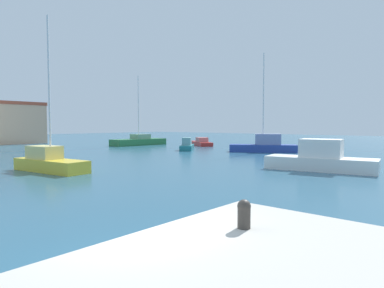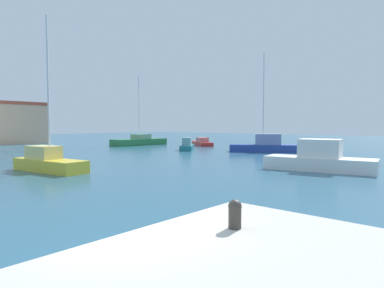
# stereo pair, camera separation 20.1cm
# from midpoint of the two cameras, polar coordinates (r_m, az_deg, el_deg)

# --- Properties ---
(water) EXTENTS (160.00, 160.00, 0.00)m
(water) POSITION_cam_midpoint_polar(r_m,az_deg,el_deg) (31.83, -11.51, -2.18)
(water) COLOR #285670
(water) RESTS_ON ground
(mooring_bollard) EXTENTS (0.25, 0.25, 0.53)m
(mooring_bollard) POSITION_cam_midpoint_polar(r_m,az_deg,el_deg) (6.38, 7.80, -11.35)
(mooring_bollard) COLOR #38332D
(mooring_bollard) RESTS_ON pier_quay
(sailboat_blue_near_pier) EXTENTS (5.34, 7.12, 10.70)m
(sailboat_blue_near_pier) POSITION_cam_midpoint_polar(r_m,az_deg,el_deg) (37.95, 11.88, -0.18)
(sailboat_blue_near_pier) COLOR #233D93
(sailboat_blue_near_pier) RESTS_ON water
(motorboat_white_outer_mooring) EXTENTS (3.28, 7.09, 2.04)m
(motorboat_white_outer_mooring) POSITION_cam_midpoint_polar(r_m,az_deg,el_deg) (23.63, 20.47, -2.42)
(motorboat_white_outer_mooring) COLOR white
(motorboat_white_outer_mooring) RESTS_ON water
(sailboat_green_center_channel) EXTENTS (8.38, 3.22, 10.02)m
(sailboat_green_center_channel) POSITION_cam_midpoint_polar(r_m,az_deg,el_deg) (50.15, -9.00, 0.49)
(sailboat_green_center_channel) COLOR #28703D
(sailboat_green_center_channel) RESTS_ON water
(motorboat_red_far_left) EXTENTS (5.26, 6.52, 1.16)m
(motorboat_red_far_left) POSITION_cam_midpoint_polar(r_m,az_deg,el_deg) (49.20, 1.38, 0.24)
(motorboat_red_far_left) COLOR #B22823
(motorboat_red_far_left) RESTS_ON water
(motorboat_teal_inner_mooring) EXTENTS (4.37, 3.76, 1.48)m
(motorboat_teal_inner_mooring) POSITION_cam_midpoint_polar(r_m,az_deg,el_deg) (40.10, -0.98, -0.28)
(motorboat_teal_inner_mooring) COLOR #1E707A
(motorboat_teal_inner_mooring) RESTS_ON water
(sailboat_yellow_distant_east) EXTENTS (2.40, 5.91, 9.79)m
(sailboat_yellow_distant_east) POSITION_cam_midpoint_polar(r_m,az_deg,el_deg) (23.62, -23.02, -2.66)
(sailboat_yellow_distant_east) COLOR gold
(sailboat_yellow_distant_east) RESTS_ON water
(waterfront_apartments) EXTENTS (9.42, 7.13, 6.51)m
(waterfront_apartments) POSITION_cam_midpoint_polar(r_m,az_deg,el_deg) (60.82, -28.55, 3.13)
(waterfront_apartments) COLOR tan
(waterfront_apartments) RESTS_ON ground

